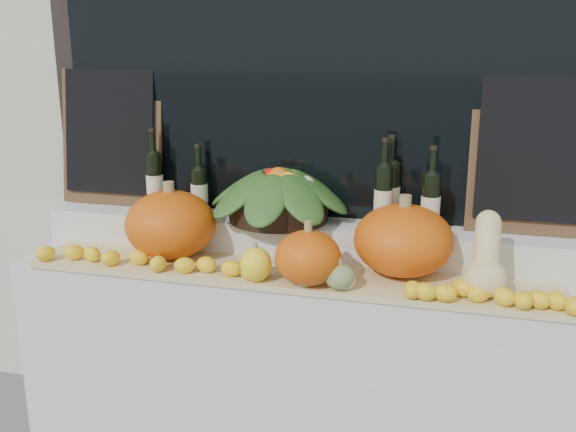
{
  "coord_description": "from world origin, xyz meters",
  "views": [
    {
      "loc": [
        0.62,
        -0.88,
        1.79
      ],
      "look_at": [
        0.0,
        1.45,
        1.12
      ],
      "focal_mm": 40.0,
      "sensor_mm": 36.0,
      "label": 1
    }
  ],
  "objects_px": {
    "produce_bowl": "(278,194)",
    "wine_bottle_tall": "(390,193)",
    "butternut_squash": "(486,262)",
    "pumpkin_right": "(403,240)",
    "pumpkin_left": "(171,224)"
  },
  "relations": [
    {
      "from": "pumpkin_right",
      "to": "wine_bottle_tall",
      "type": "bearing_deg",
      "value": 110.45
    },
    {
      "from": "butternut_squash",
      "to": "wine_bottle_tall",
      "type": "distance_m",
      "value": 0.54
    },
    {
      "from": "butternut_squash",
      "to": "produce_bowl",
      "type": "height_order",
      "value": "produce_bowl"
    },
    {
      "from": "pumpkin_left",
      "to": "produce_bowl",
      "type": "bearing_deg",
      "value": 26.23
    },
    {
      "from": "produce_bowl",
      "to": "butternut_squash",
      "type": "bearing_deg",
      "value": -18.86
    },
    {
      "from": "pumpkin_right",
      "to": "butternut_squash",
      "type": "bearing_deg",
      "value": -22.49
    },
    {
      "from": "produce_bowl",
      "to": "wine_bottle_tall",
      "type": "distance_m",
      "value": 0.47
    },
    {
      "from": "pumpkin_right",
      "to": "wine_bottle_tall",
      "type": "height_order",
      "value": "wine_bottle_tall"
    },
    {
      "from": "pumpkin_right",
      "to": "wine_bottle_tall",
      "type": "distance_m",
      "value": 0.27
    },
    {
      "from": "butternut_squash",
      "to": "pumpkin_right",
      "type": "bearing_deg",
      "value": 157.51
    },
    {
      "from": "pumpkin_left",
      "to": "pumpkin_right",
      "type": "bearing_deg",
      "value": 2.26
    },
    {
      "from": "pumpkin_left",
      "to": "butternut_squash",
      "type": "relative_size",
      "value": 1.28
    },
    {
      "from": "pumpkin_left",
      "to": "wine_bottle_tall",
      "type": "xyz_separation_m",
      "value": [
        0.87,
        0.26,
        0.13
      ]
    },
    {
      "from": "wine_bottle_tall",
      "to": "pumpkin_right",
      "type": "bearing_deg",
      "value": -69.55
    },
    {
      "from": "pumpkin_right",
      "to": "butternut_squash",
      "type": "height_order",
      "value": "butternut_squash"
    }
  ]
}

